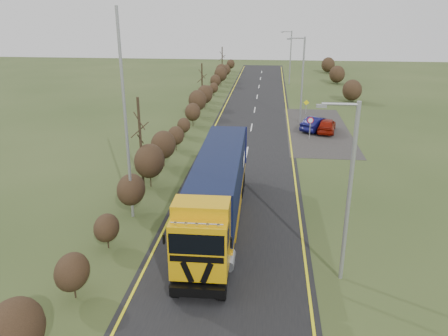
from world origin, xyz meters
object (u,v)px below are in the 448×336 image
car_blue_sedan (317,124)px  speed_sign (310,124)px  car_red_hatchback (327,125)px  lorry (217,188)px  streetlight_near (348,188)px

car_blue_sedan → speed_sign: size_ratio=2.04×
car_red_hatchback → car_blue_sedan: 1.05m
lorry → streetlight_near: streetlight_near is taller
car_red_hatchback → streetlight_near: size_ratio=0.50×
streetlight_near → lorry: bearing=143.8°
car_red_hatchback → car_blue_sedan: car_blue_sedan is taller
car_red_hatchback → car_blue_sedan: (-0.90, 0.54, 0.01)m
streetlight_near → speed_sign: 22.13m
streetlight_near → speed_sign: (0.36, 21.93, -2.95)m
lorry → car_red_hatchback: 21.74m
speed_sign → car_blue_sedan: bearing=73.7°
car_blue_sedan → lorry: bearing=103.5°
speed_sign → car_red_hatchback: bearing=54.7°
car_blue_sedan → speed_sign: (-0.90, -3.07, 0.72)m
car_red_hatchback → speed_sign: size_ratio=1.95×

